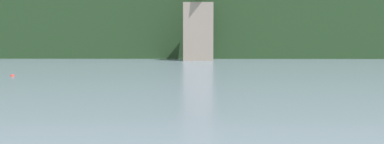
% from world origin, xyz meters
% --- Properties ---
extents(wooded_hillside, '(352.00, 69.85, 29.26)m').
position_xyz_m(wooded_hillside, '(-18.03, 133.59, 5.98)').
color(wooded_hillside, '#264223').
rests_on(wooded_hillside, ground_plane).
extents(shore_building_west, '(4.77, 4.77, 11.09)m').
position_xyz_m(shore_building_west, '(0.00, 88.10, 5.39)').
color(shore_building_west, gray).
rests_on(shore_building_west, ground_plane).
extents(mooring_buoy_mid, '(0.37, 0.37, 0.37)m').
position_xyz_m(mooring_buoy_mid, '(-16.37, 56.36, 0.00)').
color(mooring_buoy_mid, red).
rests_on(mooring_buoy_mid, ground_plane).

